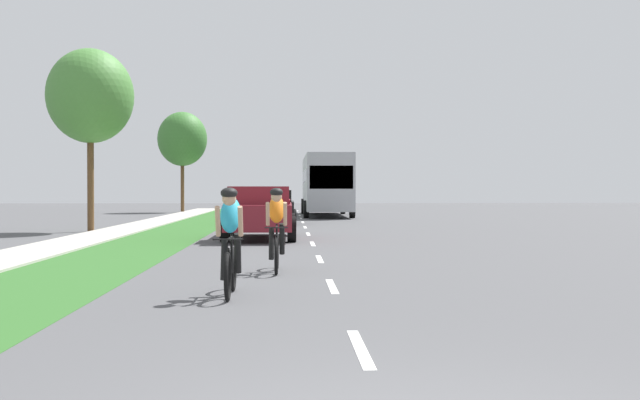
{
  "coord_description": "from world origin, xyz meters",
  "views": [
    {
      "loc": [
        -0.7,
        -4.25,
        1.55
      ],
      "look_at": [
        0.44,
        22.41,
        1.17
      ],
      "focal_mm": 42.03,
      "sensor_mm": 36.0,
      "label": 1
    }
  ],
  "objects": [
    {
      "name": "ground_plane",
      "position": [
        0.0,
        20.0,
        0.0
      ],
      "size": [
        120.0,
        120.0,
        0.0
      ],
      "primitive_type": "plane",
      "color": "#4C4C4F"
    },
    {
      "name": "grass_verge",
      "position": [
        -4.72,
        20.0,
        0.0
      ],
      "size": [
        2.61,
        70.0,
        0.01
      ],
      "primitive_type": "cube",
      "color": "#2D6026",
      "rests_on": "ground_plane"
    },
    {
      "name": "sidewalk_concrete",
      "position": [
        -6.93,
        20.0,
        0.0
      ],
      "size": [
        1.8,
        70.0,
        0.1
      ],
      "primitive_type": "cube",
      "color": "#B2ADA3",
      "rests_on": "ground_plane"
    },
    {
      "name": "lane_markings_center",
      "position": [
        0.0,
        24.0,
        0.0
      ],
      "size": [
        0.12,
        53.13,
        0.01
      ],
      "color": "white",
      "rests_on": "ground_plane"
    },
    {
      "name": "cyclist_lead",
      "position": [
        -1.54,
        6.61,
        0.81
      ],
      "size": [
        0.42,
        1.72,
        1.58
      ],
      "color": "black",
      "rests_on": "ground_plane"
    },
    {
      "name": "cyclist_trailing",
      "position": [
        -0.91,
        9.77,
        0.81
      ],
      "size": [
        0.42,
        1.72,
        1.58
      ],
      "color": "black",
      "rests_on": "ground_plane"
    },
    {
      "name": "pickup_maroon",
      "position": [
        -1.57,
        19.15,
        0.83
      ],
      "size": [
        2.22,
        5.1,
        1.64
      ],
      "color": "maroon",
      "rests_on": "ground_plane"
    },
    {
      "name": "sedan_black",
      "position": [
        -1.32,
        29.36,
        0.77
      ],
      "size": [
        1.98,
        4.3,
        1.52
      ],
      "color": "black",
      "rests_on": "ground_plane"
    },
    {
      "name": "bus_silver",
      "position": [
        1.54,
        39.94,
        1.98
      ],
      "size": [
        2.78,
        11.6,
        3.48
      ],
      "color": "#A5A8AD",
      "rests_on": "ground_plane"
    },
    {
      "name": "street_tree_near",
      "position": [
        -7.93,
        23.49,
        4.95
      ],
      "size": [
        3.14,
        3.14,
        6.7
      ],
      "color": "brown",
      "rests_on": "ground_plane"
    },
    {
      "name": "street_tree_far",
      "position": [
        -7.82,
        46.61,
        4.94
      ],
      "size": [
        3.32,
        3.32,
        6.78
      ],
      "color": "brown",
      "rests_on": "ground_plane"
    }
  ]
}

